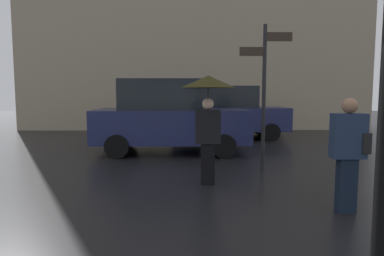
% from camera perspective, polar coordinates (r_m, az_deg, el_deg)
% --- Properties ---
extents(pedestrian_with_umbrella, '(0.96, 0.96, 1.96)m').
position_cam_1_polar(pedestrian_with_umbrella, '(6.12, 2.67, 4.83)').
color(pedestrian_with_umbrella, black).
rests_on(pedestrian_with_umbrella, ground).
extents(pedestrian_with_bag, '(0.49, 0.24, 1.58)m').
position_cam_1_polar(pedestrian_with_bag, '(5.17, 24.58, -3.06)').
color(pedestrian_with_bag, black).
rests_on(pedestrian_with_bag, ground).
extents(parked_car_left, '(4.16, 1.95, 1.90)m').
position_cam_1_polar(parked_car_left, '(12.67, 5.88, 2.63)').
color(parked_car_left, '#1E234C').
rests_on(parked_car_left, ground).
extents(parked_car_right, '(4.18, 1.97, 2.02)m').
position_cam_1_polar(parked_car_right, '(9.52, -3.75, 1.91)').
color(parked_car_right, '#1E234C').
rests_on(parked_car_right, ground).
extents(street_signpost, '(1.08, 0.08, 3.05)m').
position_cam_1_polar(street_signpost, '(7.37, 11.90, 7.24)').
color(street_signpost, black).
rests_on(street_signpost, ground).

